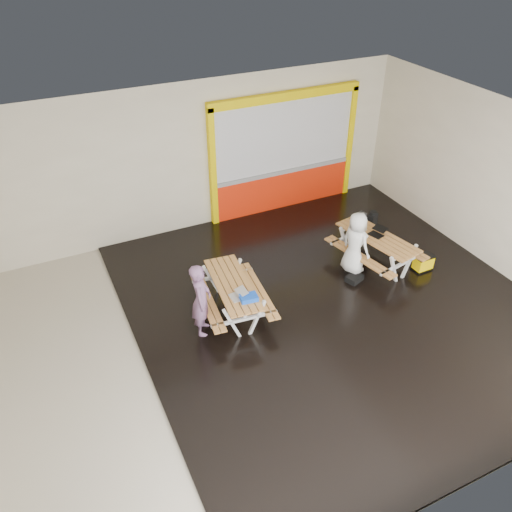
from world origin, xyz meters
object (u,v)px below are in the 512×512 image
laptop_right (377,232)px  dark_case (354,278)px  picnic_table_right (377,243)px  backpack (372,219)px  toolbox (359,217)px  person_left (201,300)px  person_right (356,243)px  laptop_left (238,295)px  blue_pouch (249,298)px  picnic_table_left (233,291)px  fluke_bag (423,263)px

laptop_right → dark_case: laptop_right is taller
picnic_table_right → backpack: (0.39, 0.71, 0.12)m
picnic_table_right → toolbox: (0.03, 0.74, 0.25)m
person_left → picnic_table_right: bearing=-59.0°
person_right → toolbox: person_right is taller
toolbox → dark_case: toolbox is taller
laptop_left → blue_pouch: 0.21m
toolbox → backpack: size_ratio=0.94×
picnic_table_left → fluke_bag: (4.18, -0.47, -0.34)m
laptop_left → backpack: size_ratio=0.79×
picnic_table_right → fluke_bag: bearing=-37.9°
backpack → laptop_right: bearing=-118.9°
person_right → laptop_right: person_right is taller
person_left → blue_pouch: (0.78, -0.32, 0.01)m
toolbox → dark_case: bearing=-125.6°
person_left → fluke_bag: bearing=-67.2°
backpack → fluke_bag: size_ratio=0.93×
person_left → dark_case: size_ratio=4.33×
laptop_left → fluke_bag: 4.29m
laptop_left → fluke_bag: laptop_left is taller
laptop_left → laptop_right: (3.49, 0.63, 0.02)m
person_left → backpack: (4.48, 1.10, -0.07)m
laptop_right → toolbox: bearing=90.6°
blue_pouch → toolbox: toolbox is taller
picnic_table_right → laptop_right: laptop_right is taller
toolbox → dark_case: size_ratio=1.08×
fluke_bag → picnic_table_right: bearing=142.1°
laptop_left → dark_case: size_ratio=0.91×
laptop_right → blue_pouch: 3.44m
person_right → blue_pouch: (-2.72, -0.66, -0.01)m
person_right → laptop_right: bearing=-91.7°
laptop_right → toolbox: size_ratio=1.12×
person_right → laptop_left: 2.90m
picnic_table_right → laptop_left: size_ratio=6.76×
picnic_table_right → fluke_bag: (0.80, -0.62, -0.35)m
laptop_left → fluke_bag: bearing=-0.9°
picnic_table_left → laptop_left: 0.46m
person_right → fluke_bag: bearing=-125.0°
person_right → laptop_left: person_right is taller
toolbox → fluke_bag: size_ratio=0.87×
laptop_right → fluke_bag: 1.18m
picnic_table_left → laptop_left: bearing=-100.1°
fluke_bag → person_left: bearing=177.3°
laptop_left → blue_pouch: (0.14, -0.15, 0.00)m
backpack → dark_case: (-1.12, -1.04, -0.58)m
blue_pouch → picnic_table_right: bearing=12.1°
person_right → fluke_bag: size_ratio=3.28×
laptop_left → person_right: bearing=10.0°
dark_case → fluke_bag: bearing=-10.6°
person_left → backpack: 4.61m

